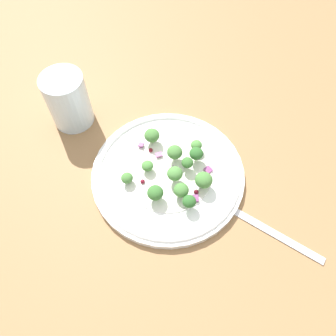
# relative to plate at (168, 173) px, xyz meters

# --- Properties ---
(ground_plane) EXTENTS (1.80, 1.80, 0.02)m
(ground_plane) POSITION_rel_plate_xyz_m (-0.02, 0.03, -0.02)
(ground_plane) COLOR olive
(plate) EXTENTS (0.26, 0.26, 0.02)m
(plate) POSITION_rel_plate_xyz_m (0.00, 0.00, 0.00)
(plate) COLOR white
(plate) RESTS_ON ground_plane
(dressing_pool) EXTENTS (0.15, 0.15, 0.00)m
(dressing_pool) POSITION_rel_plate_xyz_m (-0.00, 0.00, 0.00)
(dressing_pool) COLOR white
(dressing_pool) RESTS_ON plate
(broccoli_floret_0) EXTENTS (0.02, 0.02, 0.03)m
(broccoli_floret_0) POSITION_rel_plate_xyz_m (-0.04, 0.02, 0.02)
(broccoli_floret_0) COLOR #9EC684
(broccoli_floret_0) RESTS_ON plate
(broccoli_floret_1) EXTENTS (0.02, 0.02, 0.02)m
(broccoli_floret_1) POSITION_rel_plate_xyz_m (0.04, 0.06, 0.02)
(broccoli_floret_1) COLOR #8EB77A
(broccoli_floret_1) RESTS_ON plate
(broccoli_floret_2) EXTENTS (0.03, 0.03, 0.03)m
(broccoli_floret_2) POSITION_rel_plate_xyz_m (0.01, -0.03, 0.03)
(broccoli_floret_2) COLOR #8EB77A
(broccoli_floret_2) RESTS_ON plate
(broccoli_floret_3) EXTENTS (0.03, 0.03, 0.03)m
(broccoli_floret_3) POSITION_rel_plate_xyz_m (-0.06, -0.02, 0.02)
(broccoli_floret_3) COLOR #9EC684
(broccoli_floret_3) RESTS_ON plate
(broccoli_floret_4) EXTENTS (0.02, 0.02, 0.02)m
(broccoli_floret_4) POSITION_rel_plate_xyz_m (-0.02, -0.05, 0.03)
(broccoli_floret_4) COLOR #9EC684
(broccoli_floret_4) RESTS_ON plate
(broccoli_floret_5) EXTENTS (0.02, 0.02, 0.02)m
(broccoli_floret_5) POSITION_rel_plate_xyz_m (-0.02, -0.03, 0.02)
(broccoli_floret_5) COLOR #8EB77A
(broccoli_floret_5) RESTS_ON plate
(broccoli_floret_6) EXTENTS (0.03, 0.03, 0.03)m
(broccoli_floret_6) POSITION_rel_plate_xyz_m (-0.01, 0.05, 0.02)
(broccoli_floret_6) COLOR #8EB77A
(broccoli_floret_6) RESTS_ON plate
(broccoli_floret_7) EXTENTS (0.02, 0.02, 0.02)m
(broccoli_floret_7) POSITION_rel_plate_xyz_m (0.03, 0.02, 0.02)
(broccoli_floret_7) COLOR #9EC684
(broccoli_floret_7) RESTS_ON plate
(broccoli_floret_8) EXTENTS (0.03, 0.03, 0.03)m
(broccoli_floret_8) POSITION_rel_plate_xyz_m (-0.02, 0.00, 0.03)
(broccoli_floret_8) COLOR #9EC684
(broccoli_floret_8) RESTS_ON plate
(broccoli_floret_9) EXTENTS (0.02, 0.02, 0.02)m
(broccoli_floret_9) POSITION_rel_plate_xyz_m (-0.07, 0.02, 0.02)
(broccoli_floret_9) COLOR #ADD18E
(broccoli_floret_9) RESTS_ON plate
(broccoli_floret_10) EXTENTS (0.03, 0.03, 0.03)m
(broccoli_floret_10) POSITION_rel_plate_xyz_m (0.06, -0.03, 0.02)
(broccoli_floret_10) COLOR #ADD18E
(broccoli_floret_10) RESTS_ON plate
(broccoli_floret_11) EXTENTS (0.02, 0.02, 0.02)m
(broccoli_floret_11) POSITION_rel_plate_xyz_m (-0.01, -0.07, 0.02)
(broccoli_floret_11) COLOR #ADD18E
(broccoli_floret_11) RESTS_ON plate
(cranberry_0) EXTENTS (0.01, 0.01, 0.01)m
(cranberry_0) POSITION_rel_plate_xyz_m (0.05, -0.01, 0.01)
(cranberry_0) COLOR maroon
(cranberry_0) RESTS_ON plate
(cranberry_1) EXTENTS (0.01, 0.01, 0.01)m
(cranberry_1) POSITION_rel_plate_xyz_m (-0.06, -0.00, 0.01)
(cranberry_1) COLOR #4C0A14
(cranberry_1) RESTS_ON plate
(cranberry_2) EXTENTS (0.01, 0.01, 0.01)m
(cranberry_2) POSITION_rel_plate_xyz_m (0.02, 0.04, 0.01)
(cranberry_2) COLOR maroon
(cranberry_2) RESTS_ON plate
(onion_bit_0) EXTENTS (0.02, 0.02, 0.00)m
(onion_bit_0) POSITION_rel_plate_xyz_m (-0.07, 0.01, 0.01)
(onion_bit_0) COLOR #843D75
(onion_bit_0) RESTS_ON plate
(onion_bit_1) EXTENTS (0.01, 0.01, 0.00)m
(onion_bit_1) POSITION_rel_plate_xyz_m (0.03, -0.01, 0.01)
(onion_bit_1) COLOR #A35B93
(onion_bit_1) RESTS_ON plate
(onion_bit_2) EXTENTS (0.01, 0.01, 0.00)m
(onion_bit_2) POSITION_rel_plate_xyz_m (0.07, -0.01, 0.01)
(onion_bit_2) COLOR #843D75
(onion_bit_2) RESTS_ON plate
(onion_bit_3) EXTENTS (0.01, 0.01, 0.00)m
(onion_bit_3) POSITION_rel_plate_xyz_m (-0.05, -0.05, 0.01)
(onion_bit_3) COLOR #843D75
(onion_bit_3) RESTS_ON plate
(onion_bit_4) EXTENTS (0.01, 0.01, 0.01)m
(onion_bit_4) POSITION_rel_plate_xyz_m (-0.00, -0.01, 0.01)
(onion_bit_4) COLOR #A35B93
(onion_bit_4) RESTS_ON plate
(fork) EXTENTS (0.19, 0.05, 0.01)m
(fork) POSITION_rel_plate_xyz_m (-0.17, -0.03, -0.01)
(fork) COLOR silver
(fork) RESTS_ON ground_plane
(water_glass) EXTENTS (0.08, 0.08, 0.10)m
(water_glass) POSITION_rel_plate_xyz_m (0.22, 0.03, 0.04)
(water_glass) COLOR silver
(water_glass) RESTS_ON ground_plane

